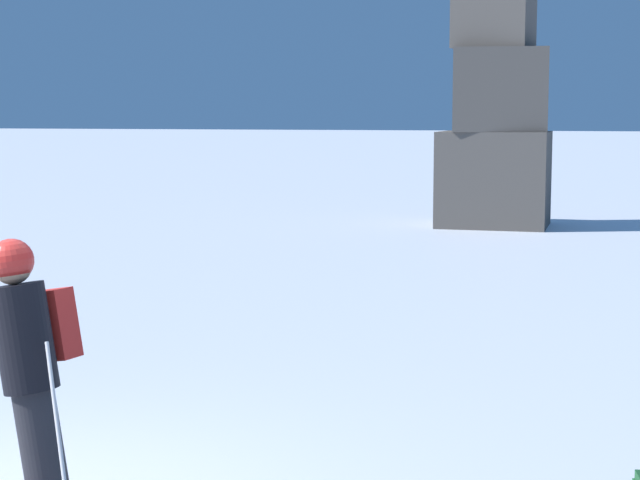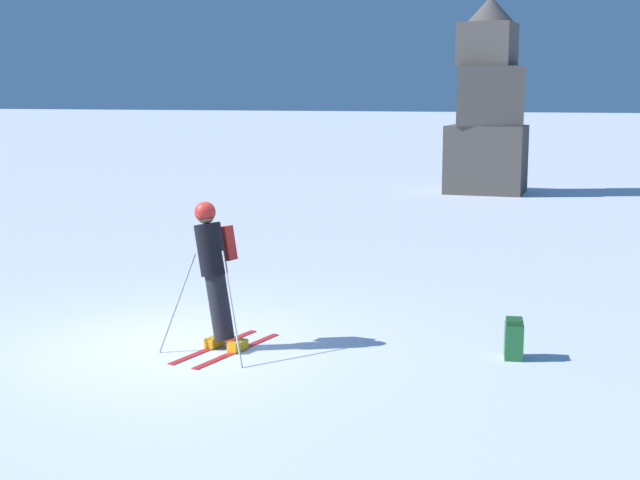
# 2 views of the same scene
# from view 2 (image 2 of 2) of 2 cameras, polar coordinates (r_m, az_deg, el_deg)

# --- Properties ---
(ground_plane) EXTENTS (300.00, 300.00, 0.00)m
(ground_plane) POSITION_cam_2_polar(r_m,az_deg,el_deg) (11.75, -8.93, -6.62)
(ground_plane) COLOR white
(skier) EXTENTS (1.27, 1.83, 1.90)m
(skier) POSITION_cam_2_polar(r_m,az_deg,el_deg) (11.35, -6.76, -1.64)
(skier) COLOR red
(skier) RESTS_ON ground
(rock_pillar) EXTENTS (2.49, 2.19, 6.26)m
(rock_pillar) POSITION_cam_2_polar(r_m,az_deg,el_deg) (29.60, 10.71, 8.05)
(rock_pillar) COLOR #4C4742
(rock_pillar) RESTS_ON ground
(spare_backpack) EXTENTS (0.27, 0.33, 0.50)m
(spare_backpack) POSITION_cam_2_polar(r_m,az_deg,el_deg) (11.21, 12.30, -6.21)
(spare_backpack) COLOR #236633
(spare_backpack) RESTS_ON ground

